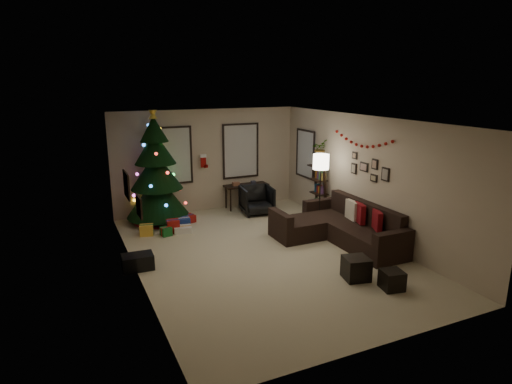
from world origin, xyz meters
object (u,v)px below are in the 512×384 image
at_px(desk, 246,187).
at_px(bookshelf, 320,189).
at_px(desk_chair, 257,200).
at_px(sofa, 340,228).
at_px(christmas_tree, 156,175).

bearing_deg(desk, bookshelf, -52.23).
distance_m(desk_chair, bookshelf, 1.68).
bearing_deg(desk, sofa, -75.56).
height_order(desk_chair, bookshelf, bookshelf).
height_order(sofa, bookshelf, bookshelf).
relative_size(desk, desk_chair, 1.62).
bearing_deg(bookshelf, christmas_tree, 158.89).
xyz_separation_m(christmas_tree, bookshelf, (3.77, -1.46, -0.41)).
bearing_deg(bookshelf, desk_chair, 141.32).
bearing_deg(desk_chair, christmas_tree, 177.78).
bearing_deg(sofa, christmas_tree, 137.63).
bearing_deg(christmas_tree, bookshelf, -21.11).
distance_m(desk, desk_chair, 0.68).
distance_m(sofa, desk_chair, 2.71).
bearing_deg(desk, desk_chair, -88.17).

